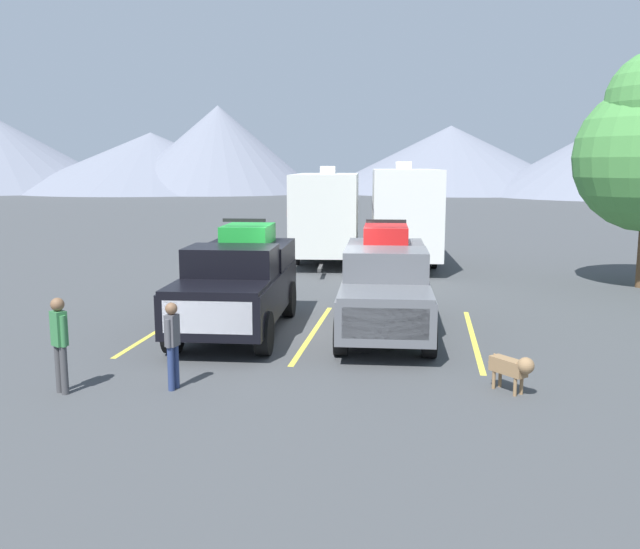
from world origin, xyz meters
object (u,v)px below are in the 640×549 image
(camper_trailer_a, at_px, (327,212))
(pickup_truck_b, at_px, (385,282))
(person_a, at_px, (172,340))
(person_b, at_px, (60,339))
(pickup_truck_a, at_px, (238,281))
(camper_trailer_b, at_px, (404,211))
(dog, at_px, (514,367))

(camper_trailer_a, bearing_deg, pickup_truck_b, -74.82)
(person_a, relative_size, person_b, 0.92)
(pickup_truck_b, distance_m, camper_trailer_a, 11.32)
(pickup_truck_b, relative_size, person_a, 3.83)
(pickup_truck_a, height_order, pickup_truck_b, pickup_truck_a)
(camper_trailer_a, bearing_deg, person_b, -97.74)
(pickup_truck_a, bearing_deg, person_a, -89.83)
(camper_trailer_b, bearing_deg, pickup_truck_a, -107.19)
(camper_trailer_a, xyz_separation_m, person_b, (-2.20, -16.21, -1.05))
(pickup_truck_b, bearing_deg, person_a, -124.78)
(pickup_truck_a, height_order, person_a, pickup_truck_a)
(person_a, distance_m, person_b, 1.86)
(pickup_truck_a, distance_m, camper_trailer_b, 11.76)
(camper_trailer_b, bearing_deg, pickup_truck_b, -90.50)
(camper_trailer_b, relative_size, person_b, 4.85)
(person_b, bearing_deg, dog, 8.65)
(person_b, bearing_deg, camper_trailer_b, 71.78)
(camper_trailer_b, xyz_separation_m, dog, (2.33, -14.80, -1.63))
(camper_trailer_a, distance_m, person_b, 16.40)
(pickup_truck_a, relative_size, person_a, 3.53)
(pickup_truck_a, height_order, camper_trailer_a, camper_trailer_a)
(camper_trailer_b, height_order, dog, camper_trailer_b)
(pickup_truck_b, height_order, person_b, pickup_truck_b)
(camper_trailer_a, xyz_separation_m, dog, (5.37, -15.06, -1.54))
(dog, bearing_deg, pickup_truck_b, 120.09)
(camper_trailer_b, relative_size, person_a, 5.25)
(pickup_truck_b, relative_size, dog, 7.77)
(pickup_truck_b, bearing_deg, person_b, -134.09)
(pickup_truck_b, xyz_separation_m, person_a, (-3.36, -4.84, -0.26))
(pickup_truck_a, xyz_separation_m, pickup_truck_b, (3.37, 0.57, -0.03))
(camper_trailer_a, height_order, dog, camper_trailer_a)
(pickup_truck_a, height_order, person_b, pickup_truck_a)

